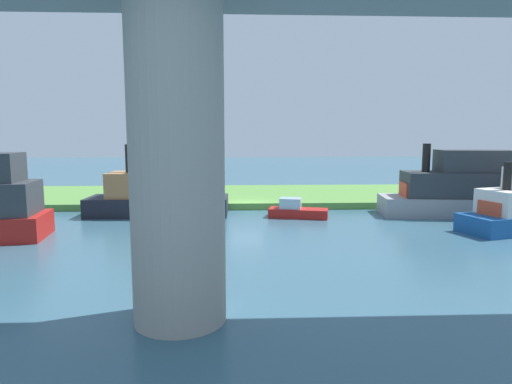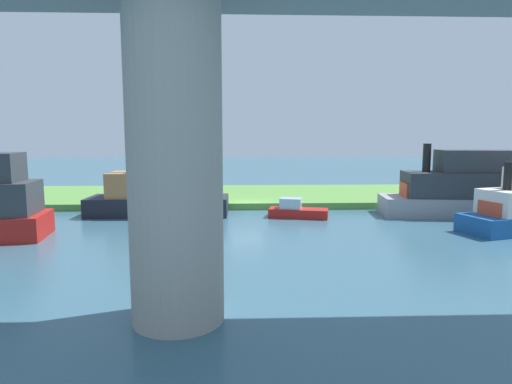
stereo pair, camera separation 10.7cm
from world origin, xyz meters
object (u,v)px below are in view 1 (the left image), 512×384
at_px(person_on_bank, 213,190).
at_px(mooring_post, 215,197).
at_px(motorboat_white, 459,189).
at_px(motorboat_red, 296,211).
at_px(bridge_pylon, 177,164).
at_px(skiff_small, 163,189).

bearing_deg(person_on_bank, mooring_post, 99.18).
height_order(person_on_bank, motorboat_white, motorboat_white).
bearing_deg(person_on_bank, motorboat_red, 137.76).
distance_m(bridge_pylon, person_on_bank, 21.76).
height_order(motorboat_red, skiff_small, skiff_small).
xyz_separation_m(bridge_pylon, skiff_small, (3.42, -17.52, -2.84)).
height_order(person_on_bank, skiff_small, skiff_small).
bearing_deg(motorboat_red, skiff_small, -8.66).
distance_m(bridge_pylon, mooring_post, 20.37).
bearing_deg(motorboat_white, motorboat_red, 1.65).
distance_m(person_on_bank, motorboat_white, 17.83).
xyz_separation_m(motorboat_red, skiff_small, (9.08, -1.38, 1.34)).
bearing_deg(skiff_small, mooring_post, -143.87).
distance_m(skiff_small, motorboat_white, 20.31).
relative_size(bridge_pylon, skiff_small, 0.97).
bearing_deg(motorboat_white, person_on_bank, -16.38).
xyz_separation_m(bridge_pylon, motorboat_white, (-16.86, -16.46, -2.82)).
height_order(person_on_bank, mooring_post, person_on_bank).
distance_m(person_on_bank, mooring_post, 1.51).
xyz_separation_m(bridge_pylon, person_on_bank, (0.23, -21.49, -3.44)).
bearing_deg(person_on_bank, motorboat_white, 163.62).
height_order(bridge_pylon, person_on_bank, bridge_pylon).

